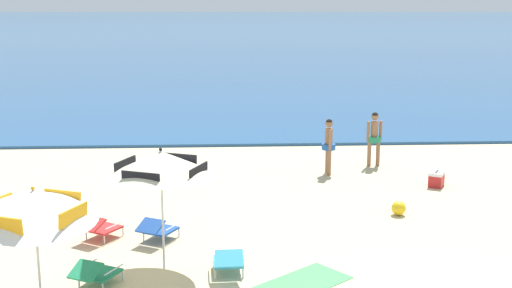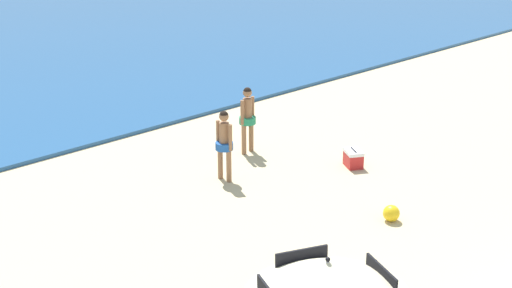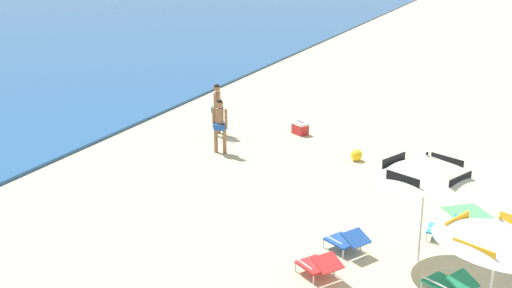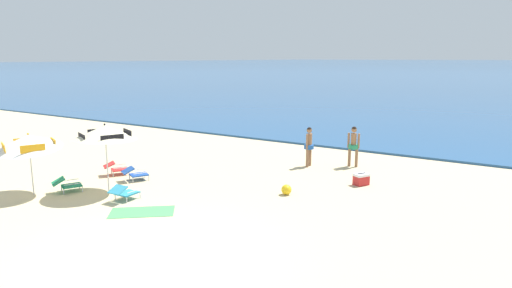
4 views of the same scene
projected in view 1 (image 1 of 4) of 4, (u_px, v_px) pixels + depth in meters
ocean_water at (227, 15)px, 412.86m from camera, size 800.00×800.00×0.10m
beach_umbrella_striped_main at (161, 164)px, 11.33m from camera, size 2.19×2.21×2.27m
beach_umbrella_striped_second at (34, 204)px, 9.83m from camera, size 2.74×2.76×2.08m
lounge_chair_under_umbrella at (100, 227)px, 13.12m from camera, size 0.91×1.02×0.51m
lounge_chair_beside_umbrella at (96, 272)px, 10.87m from camera, size 0.87×1.02×0.52m
lounge_chair_facing_sea at (158, 229)px, 13.02m from camera, size 0.88×1.02×0.51m
lounge_chair_spare_folded at (229, 261)px, 11.37m from camera, size 0.61×0.91×0.51m
person_standing_near_shore at (374, 135)px, 19.17m from camera, size 0.48×0.40×1.64m
person_standing_beside at (329, 142)px, 18.20m from camera, size 0.39×0.48×1.61m
cooler_box at (436, 179)px, 17.09m from camera, size 0.55×0.60×0.43m
beach_ball at (399, 208)px, 14.71m from camera, size 0.33×0.33×0.33m
beach_towel at (300, 284)px, 11.05m from camera, size 1.97×1.83×0.01m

